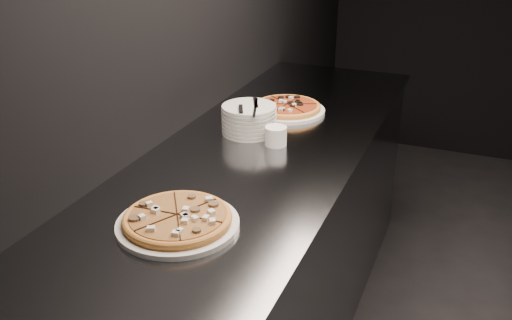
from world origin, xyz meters
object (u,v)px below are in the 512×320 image
at_px(ramekin, 276,135).
at_px(counter, 259,253).
at_px(pizza_mushroom, 178,220).
at_px(cutlery, 249,107).
at_px(pizza_tomato, 287,108).
at_px(plate_stack, 249,119).

bearing_deg(ramekin, counter, -125.15).
xyz_separation_m(pizza_mushroom, cutlery, (-0.09, 0.73, 0.09)).
height_order(counter, cutlery, cutlery).
height_order(counter, pizza_mushroom, pizza_mushroom).
distance_m(pizza_mushroom, pizza_tomato, 1.03).
height_order(pizza_mushroom, cutlery, cutlery).
relative_size(pizza_mushroom, ramekin, 4.23).
height_order(counter, plate_stack, plate_stack).
relative_size(pizza_mushroom, pizza_tomato, 0.91).
distance_m(pizza_mushroom, plate_stack, 0.75).
distance_m(pizza_mushroom, cutlery, 0.74).
height_order(plate_stack, ramekin, plate_stack).
relative_size(cutlery, ramekin, 2.74).
xyz_separation_m(pizza_tomato, cutlery, (-0.05, -0.30, 0.09)).
relative_size(counter, pizza_tomato, 6.36).
xyz_separation_m(pizza_mushroom, pizza_tomato, (-0.04, 1.03, -0.00)).
distance_m(counter, ramekin, 0.50).
height_order(pizza_tomato, ramekin, ramekin).
bearing_deg(counter, plate_stack, 126.02).
bearing_deg(cutlery, pizza_tomato, 54.87).
relative_size(pizza_tomato, cutlery, 1.69).
relative_size(counter, pizza_mushroom, 6.97).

